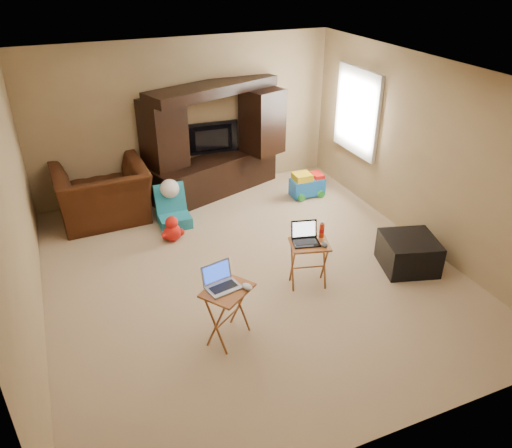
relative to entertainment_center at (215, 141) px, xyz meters
name	(u,v)px	position (x,y,z in m)	size (l,w,h in m)	color
floor	(250,271)	(-0.38, -2.44, -0.92)	(5.50, 5.50, 0.00)	#CAB28B
ceiling	(249,74)	(-0.38, -2.44, 1.58)	(5.50, 5.50, 0.00)	silver
wall_back	(185,118)	(-0.38, 0.31, 0.33)	(5.00, 5.00, 0.00)	tan
wall_front	(392,327)	(-0.38, -5.19, 0.33)	(5.00, 5.00, 0.00)	tan
wall_left	(19,223)	(-2.88, -2.44, 0.33)	(5.50, 5.50, 0.00)	tan
wall_right	(422,153)	(2.12, -2.44, 0.33)	(5.50, 5.50, 0.00)	tan
window_pane	(358,112)	(2.10, -0.89, 0.48)	(1.20, 1.20, 0.00)	white
window_frame	(357,112)	(2.08, -0.89, 0.48)	(0.06, 1.14, 1.34)	white
entertainment_center	(215,141)	(0.00, 0.00, 0.00)	(2.24, 0.56, 1.84)	black
television	(212,140)	(0.00, 0.16, -0.04)	(0.93, 0.12, 0.54)	black
recliner	(103,195)	(-1.89, -0.30, -0.49)	(1.32, 1.15, 0.86)	#40210D
child_rocker	(173,207)	(-0.97, -0.87, -0.61)	(0.46, 0.52, 0.61)	teal
plush_toy	(172,228)	(-1.10, -1.29, -0.73)	(0.34, 0.29, 0.38)	red
push_toy	(307,184)	(1.34, -0.73, -0.71)	(0.57, 0.40, 0.42)	blue
ottoman	(408,253)	(1.54, -3.14, -0.71)	(0.66, 0.66, 0.42)	black
tray_table_left	(228,314)	(-1.07, -3.51, -0.60)	(0.49, 0.39, 0.64)	#A55828
tray_table_right	(308,264)	(0.16, -2.98, -0.62)	(0.46, 0.37, 0.60)	#954B24
laptop_left	(223,279)	(-1.10, -3.48, -0.16)	(0.33, 0.28, 0.24)	#A6A6AB
laptop_right	(306,235)	(0.12, -2.96, -0.20)	(0.31, 0.26, 0.24)	black
mouse_left	(247,287)	(-0.88, -3.58, -0.25)	(0.08, 0.13, 0.05)	silver
mouse_right	(325,244)	(0.29, -3.10, -0.30)	(0.08, 0.12, 0.05)	#3B3C40
water_bottle	(322,230)	(0.36, -2.90, -0.23)	(0.06, 0.06, 0.18)	red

